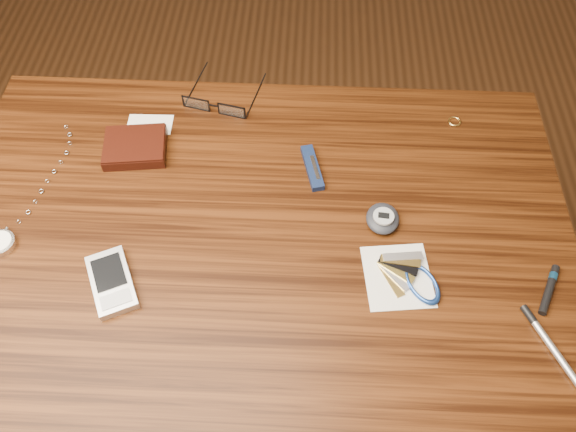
# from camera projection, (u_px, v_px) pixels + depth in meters

# --- Properties ---
(ground) EXTENTS (3.80, 3.80, 0.00)m
(ground) POSITION_uv_depth(u_px,v_px,m) (269.00, 388.00, 1.49)
(ground) COLOR #472814
(ground) RESTS_ON ground
(desk) EXTENTS (1.00, 0.70, 0.75)m
(desk) POSITION_uv_depth(u_px,v_px,m) (258.00, 271.00, 0.96)
(desk) COLOR #361908
(desk) RESTS_ON ground
(wallet_and_card) EXTENTS (0.11, 0.14, 0.02)m
(wallet_and_card) POSITION_uv_depth(u_px,v_px,m) (135.00, 146.00, 0.97)
(wallet_and_card) COLOR black
(wallet_and_card) RESTS_ON desk
(eyeglasses) EXTENTS (0.15, 0.15, 0.03)m
(eyeglasses) POSITION_uv_depth(u_px,v_px,m) (215.00, 105.00, 1.02)
(eyeglasses) COLOR black
(eyeglasses) RESTS_ON desk
(gold_ring) EXTENTS (0.03, 0.03, 0.00)m
(gold_ring) POSITION_uv_depth(u_px,v_px,m) (454.00, 121.00, 1.01)
(gold_ring) COLOR #EEC264
(gold_ring) RESTS_ON desk
(pocket_watch) EXTENTS (0.08, 0.27, 0.01)m
(pocket_watch) POSITION_uv_depth(u_px,v_px,m) (3.00, 239.00, 0.87)
(pocket_watch) COLOR silver
(pocket_watch) RESTS_ON desk
(pda_phone) EXTENTS (0.10, 0.12, 0.02)m
(pda_phone) POSITION_uv_depth(u_px,v_px,m) (112.00, 282.00, 0.82)
(pda_phone) COLOR #B1B2B6
(pda_phone) RESTS_ON desk
(pedometer) EXTENTS (0.06, 0.06, 0.02)m
(pedometer) POSITION_uv_depth(u_px,v_px,m) (383.00, 218.00, 0.88)
(pedometer) COLOR black
(pedometer) RESTS_ON desk
(notepad_keys) EXTENTS (0.13, 0.12, 0.01)m
(notepad_keys) POSITION_uv_depth(u_px,v_px,m) (409.00, 278.00, 0.83)
(notepad_keys) COLOR white
(notepad_keys) RESTS_ON desk
(pocket_knife) EXTENTS (0.04, 0.10, 0.01)m
(pocket_knife) POSITION_uv_depth(u_px,v_px,m) (312.00, 168.00, 0.95)
(pocket_knife) COLOR #0E1E3D
(pocket_knife) RESTS_ON desk
(silver_pen) EXTENTS (0.06, 0.12, 0.01)m
(silver_pen) POSITION_uv_depth(u_px,v_px,m) (546.00, 338.00, 0.78)
(silver_pen) COLOR #B7B7BC
(silver_pen) RESTS_ON desk
(black_blue_pen) EXTENTS (0.05, 0.08, 0.01)m
(black_blue_pen) POSITION_uv_depth(u_px,v_px,m) (550.00, 288.00, 0.82)
(black_blue_pen) COLOR black
(black_blue_pen) RESTS_ON desk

